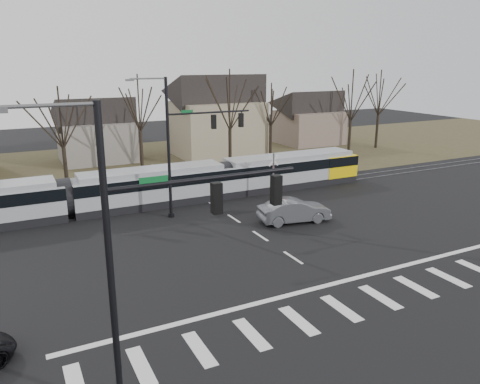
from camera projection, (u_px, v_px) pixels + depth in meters
name	position (u px, v px, depth m)	size (l,w,h in m)	color
ground	(313.00, 271.00, 25.98)	(140.00, 140.00, 0.00)	black
grass_verge	(150.00, 163.00, 53.50)	(140.00, 28.00, 0.01)	#38331E
crosswalk	(361.00, 302.00, 22.54)	(27.00, 2.60, 0.01)	silver
stop_line	(333.00, 284.00, 24.44)	(28.00, 0.35, 0.01)	silver
lane_dashes	(203.00, 198.00, 39.74)	(0.18, 30.00, 0.01)	silver
rail_pair	(204.00, 198.00, 39.56)	(90.00, 1.52, 0.06)	#59595E
tram	(151.00, 186.00, 37.35)	(39.94, 2.97, 3.03)	gray
sedan	(294.00, 211.00, 33.66)	(5.43, 2.66, 1.71)	#4E5055
signal_pole_near_left	(160.00, 242.00, 14.78)	(9.28, 0.44, 10.20)	black
signal_pole_far	(189.00, 140.00, 34.15)	(9.28, 0.44, 10.20)	black
rail_crossing_signal	(273.00, 178.00, 38.65)	(1.08, 0.36, 4.00)	#59595B
tree_row	(183.00, 124.00, 47.86)	(59.20, 7.20, 10.00)	black
house_b	(96.00, 127.00, 53.70)	(8.64, 7.56, 7.65)	slate
house_c	(217.00, 112.00, 56.85)	(10.80, 8.64, 10.10)	gray
house_d	(309.00, 115.00, 65.42)	(8.64, 7.56, 7.65)	#6F5D51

